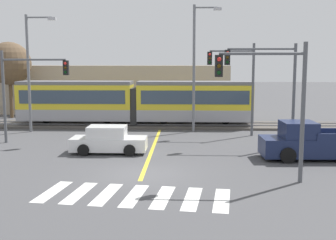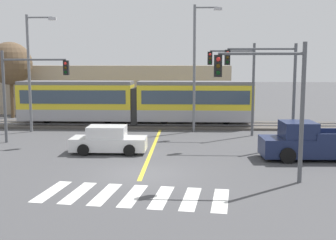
# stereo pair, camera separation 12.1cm
# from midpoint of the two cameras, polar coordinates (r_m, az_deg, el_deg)

# --- Properties ---
(ground_plane) EXTENTS (200.00, 200.00, 0.00)m
(ground_plane) POSITION_cam_midpoint_polar(r_m,az_deg,el_deg) (19.27, -3.63, -7.35)
(ground_plane) COLOR #474749
(track_bed) EXTENTS (120.00, 4.00, 0.18)m
(track_bed) POSITION_cam_midpoint_polar(r_m,az_deg,el_deg) (33.80, -1.02, -0.70)
(track_bed) COLOR #4C4742
(track_bed) RESTS_ON ground
(rail_near) EXTENTS (120.00, 0.08, 0.10)m
(rail_near) POSITION_cam_midpoint_polar(r_m,az_deg,el_deg) (33.07, -1.10, -0.64)
(rail_near) COLOR #939399
(rail_near) RESTS_ON track_bed
(rail_far) EXTENTS (120.00, 0.08, 0.10)m
(rail_far) POSITION_cam_midpoint_polar(r_m,az_deg,el_deg) (34.49, -0.95, -0.30)
(rail_far) COLOR #939399
(rail_far) RESTS_ON track_bed
(light_rail_tram) EXTENTS (18.50, 2.64, 3.43)m
(light_rail_tram) POSITION_cam_midpoint_polar(r_m,az_deg,el_deg) (33.75, -4.59, 2.62)
(light_rail_tram) COLOR #9E9EA3
(light_rail_tram) RESTS_ON track_bed
(crosswalk_stripe_0) EXTENTS (0.90, 2.85, 0.01)m
(crosswalk_stripe_0) POSITION_cam_midpoint_polar(r_m,az_deg,el_deg) (17.35, -15.57, -9.30)
(crosswalk_stripe_0) COLOR silver
(crosswalk_stripe_0) RESTS_ON ground
(crosswalk_stripe_1) EXTENTS (0.90, 2.85, 0.01)m
(crosswalk_stripe_1) POSITION_cam_midpoint_polar(r_m,az_deg,el_deg) (16.93, -12.14, -9.62)
(crosswalk_stripe_1) COLOR silver
(crosswalk_stripe_1) RESTS_ON ground
(crosswalk_stripe_2) EXTENTS (0.90, 2.85, 0.01)m
(crosswalk_stripe_2) POSITION_cam_midpoint_polar(r_m,az_deg,el_deg) (16.57, -8.54, -9.91)
(crosswalk_stripe_2) COLOR silver
(crosswalk_stripe_2) RESTS_ON ground
(crosswalk_stripe_3) EXTENTS (0.90, 2.85, 0.01)m
(crosswalk_stripe_3) POSITION_cam_midpoint_polar(r_m,az_deg,el_deg) (16.28, -4.79, -10.17)
(crosswalk_stripe_3) COLOR silver
(crosswalk_stripe_3) RESTS_ON ground
(crosswalk_stripe_4) EXTENTS (0.90, 2.85, 0.01)m
(crosswalk_stripe_4) POSITION_cam_midpoint_polar(r_m,az_deg,el_deg) (16.05, -0.92, -10.40)
(crosswalk_stripe_4) COLOR silver
(crosswalk_stripe_4) RESTS_ON ground
(crosswalk_stripe_5) EXTENTS (0.90, 2.85, 0.01)m
(crosswalk_stripe_5) POSITION_cam_midpoint_polar(r_m,az_deg,el_deg) (15.90, 3.05, -10.58)
(crosswalk_stripe_5) COLOR silver
(crosswalk_stripe_5) RESTS_ON ground
(crosswalk_stripe_6) EXTENTS (0.90, 2.85, 0.01)m
(crosswalk_stripe_6) POSITION_cam_midpoint_polar(r_m,az_deg,el_deg) (15.83, 7.08, -10.72)
(crosswalk_stripe_6) COLOR silver
(crosswalk_stripe_6) RESTS_ON ground
(lane_centre_line) EXTENTS (0.20, 14.01, 0.01)m
(lane_centre_line) POSITION_cam_midpoint_polar(r_m,az_deg,el_deg) (24.96, -2.23, -3.88)
(lane_centre_line) COLOR gold
(lane_centre_line) RESTS_ON ground
(sedan_crossing) EXTENTS (4.21, 1.94, 1.52)m
(sedan_crossing) POSITION_cam_midpoint_polar(r_m,az_deg,el_deg) (23.90, -8.18, -2.76)
(sedan_crossing) COLOR silver
(sedan_crossing) RESTS_ON ground
(pickup_truck) EXTENTS (5.45, 2.34, 1.98)m
(pickup_truck) POSITION_cam_midpoint_polar(r_m,az_deg,el_deg) (23.30, 18.62, -3.00)
(pickup_truck) COLOR #192347
(pickup_truck) RESTS_ON ground
(traffic_light_mid_left) EXTENTS (4.25, 0.38, 5.80)m
(traffic_light_mid_left) POSITION_cam_midpoint_polar(r_m,az_deg,el_deg) (27.77, -18.75, 4.82)
(traffic_light_mid_left) COLOR #515459
(traffic_light_mid_left) RESTS_ON ground
(traffic_light_near_right) EXTENTS (3.75, 0.38, 5.86)m
(traffic_light_near_right) POSITION_cam_midpoint_polar(r_m,az_deg,el_deg) (17.88, 13.79, 3.84)
(traffic_light_near_right) COLOR #515459
(traffic_light_near_right) RESTS_ON ground
(traffic_light_mid_right) EXTENTS (4.25, 0.38, 6.17)m
(traffic_light_mid_right) POSITION_cam_midpoint_polar(r_m,az_deg,el_deg) (25.86, 13.56, 5.60)
(traffic_light_mid_right) COLOR #515459
(traffic_light_mid_right) RESTS_ON ground
(traffic_light_far_right) EXTENTS (3.25, 0.38, 6.37)m
(traffic_light_far_right) POSITION_cam_midpoint_polar(r_m,az_deg,el_deg) (29.43, 9.36, 5.86)
(traffic_light_far_right) COLOR #515459
(traffic_light_far_right) RESTS_ON ground
(street_lamp_west) EXTENTS (2.24, 0.28, 8.46)m
(street_lamp_west) POSITION_cam_midpoint_polar(r_m,az_deg,el_deg) (32.22, -18.16, 6.95)
(street_lamp_west) COLOR slate
(street_lamp_west) RESTS_ON ground
(street_lamp_centre) EXTENTS (2.03, 0.28, 9.16)m
(street_lamp_centre) POSITION_cam_midpoint_polar(r_m,az_deg,el_deg) (30.80, 3.74, 7.91)
(street_lamp_centre) COLOR slate
(street_lamp_centre) RESTS_ON ground
(bare_tree_far_west) EXTENTS (3.92, 3.92, 6.97)m
(bare_tree_far_west) POSITION_cam_midpoint_polar(r_m,az_deg,el_deg) (41.41, -20.77, 7.15)
(bare_tree_far_west) COLOR brown
(bare_tree_far_west) RESTS_ON ground
(building_backdrop_far) EXTENTS (23.20, 6.00, 4.82)m
(building_backdrop_far) POSITION_cam_midpoint_polar(r_m,az_deg,el_deg) (44.27, -7.20, 4.22)
(building_backdrop_far) COLOR tan
(building_backdrop_far) RESTS_ON ground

